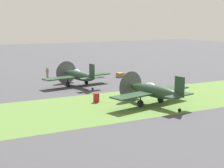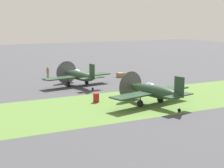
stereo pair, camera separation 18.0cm
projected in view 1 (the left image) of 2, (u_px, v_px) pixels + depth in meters
ground_plane at (85, 84)px, 44.27m from camera, size 160.00×160.00×0.00m
grass_verge at (130, 103)px, 34.39m from camera, size 120.00×11.00×0.01m
airplane_lead at (78, 75)px, 42.88m from camera, size 8.97×7.14×3.17m
airplane_wingman at (153, 91)px, 33.19m from camera, size 9.30×7.43×3.29m
ground_crew_chief at (47, 73)px, 48.06m from camera, size 0.40×0.54×1.73m
fuel_drum at (96, 98)px, 34.63m from camera, size 0.60×0.60×0.90m
supply_crate at (120, 75)px, 49.82m from camera, size 1.00×1.00×0.64m
runway_marker_cone at (135, 87)px, 41.10m from camera, size 0.36×0.36×0.44m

